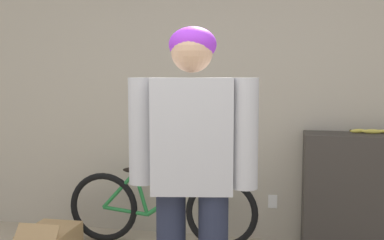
{
  "coord_description": "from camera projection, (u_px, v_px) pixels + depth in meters",
  "views": [
    {
      "loc": [
        0.58,
        -1.4,
        1.47
      ],
      "look_at": [
        0.12,
        0.99,
        1.23
      ],
      "focal_mm": 42.0,
      "sensor_mm": 36.0,
      "label": 1
    }
  ],
  "objects": [
    {
      "name": "side_shelf",
      "position": [
        371.0,
        195.0,
        3.66
      ],
      "size": [
        1.09,
        0.36,
        1.0
      ],
      "color": "#38332D",
      "rests_on": "ground_plane"
    },
    {
      "name": "banana",
      "position": [
        371.0,
        131.0,
        3.66
      ],
      "size": [
        0.36,
        0.09,
        0.04
      ],
      "color": "#EAD64C",
      "rests_on": "side_shelf"
    },
    {
      "name": "bicycle",
      "position": [
        161.0,
        208.0,
        3.89
      ],
      "size": [
        1.67,
        0.46,
        0.69
      ],
      "rotation": [
        0.0,
        0.0,
        0.02
      ],
      "color": "black",
      "rests_on": "ground_plane"
    },
    {
      "name": "wall_back",
      "position": [
        213.0,
        95.0,
        4.06
      ],
      "size": [
        8.0,
        0.07,
        2.6
      ],
      "color": "#B7AD99",
      "rests_on": "ground_plane"
    },
    {
      "name": "person",
      "position": [
        192.0,
        160.0,
        2.47
      ],
      "size": [
        0.72,
        0.32,
        1.74
      ],
      "rotation": [
        0.0,
        0.0,
        0.17
      ],
      "color": "#23283D",
      "rests_on": "ground_plane"
    }
  ]
}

